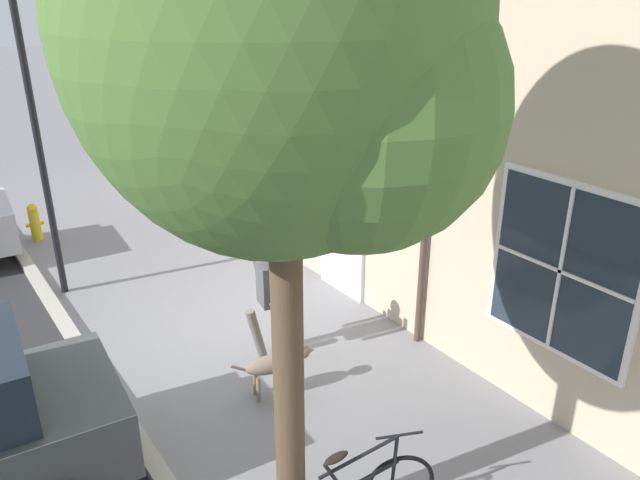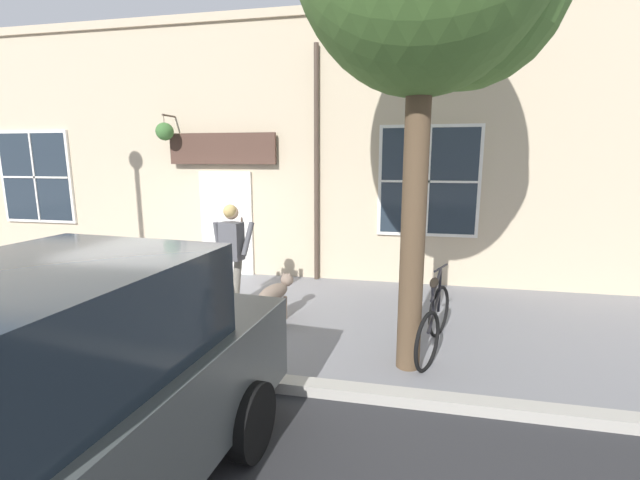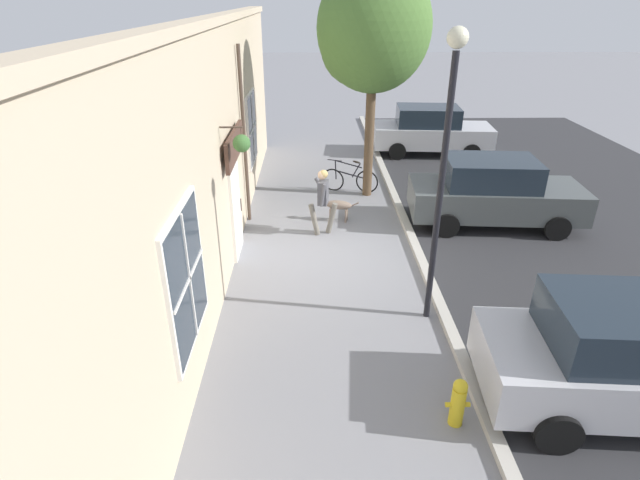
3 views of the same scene
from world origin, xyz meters
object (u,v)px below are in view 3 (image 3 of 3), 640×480
(parked_car_nearest_curb, at_px, (637,358))
(street_lamp, at_px, (446,145))
(leaning_bicycle, at_px, (350,179))
(parked_car_far_end, at_px, (431,130))
(street_tree_by_curb, at_px, (370,34))
(pedestrian_walking, at_px, (323,196))
(parked_car_mid_block, at_px, (494,192))
(dog_on_leash, at_px, (336,205))
(fire_hydrant, at_px, (458,402))

(parked_car_nearest_curb, relative_size, street_lamp, 0.88)
(leaning_bicycle, xyz_separation_m, parked_car_far_end, (3.30, 3.98, 0.50))
(street_tree_by_curb, bearing_deg, pedestrian_walking, -114.72)
(leaning_bicycle, distance_m, parked_car_mid_block, 4.33)
(street_tree_by_curb, xyz_separation_m, street_lamp, (0.56, -6.46, -1.23))
(pedestrian_walking, distance_m, dog_on_leash, 1.06)
(dog_on_leash, relative_size, fire_hydrant, 1.41)
(pedestrian_walking, xyz_separation_m, street_lamp, (1.86, -3.62, 2.26))
(pedestrian_walking, height_order, fire_hydrant, pedestrian_walking)
(dog_on_leash, bearing_deg, parked_car_mid_block, -4.07)
(parked_car_mid_block, relative_size, street_lamp, 0.88)
(fire_hydrant, bearing_deg, dog_on_leash, 100.77)
(street_tree_by_curb, height_order, fire_hydrant, street_tree_by_curb)
(street_tree_by_curb, distance_m, street_lamp, 6.59)
(parked_car_far_end, bearing_deg, parked_car_nearest_curb, -89.80)
(dog_on_leash, height_order, fire_hydrant, fire_hydrant)
(parked_car_nearest_curb, xyz_separation_m, parked_car_far_end, (-0.05, 12.97, 0.00))
(leaning_bicycle, relative_size, parked_car_far_end, 0.38)
(leaning_bicycle, bearing_deg, parked_car_far_end, 50.37)
(pedestrian_walking, xyz_separation_m, fire_hydrant, (1.72, -6.24, -0.61))
(leaning_bicycle, height_order, fire_hydrant, leaning_bicycle)
(street_lamp, bearing_deg, leaning_bicycle, 98.31)
(pedestrian_walking, distance_m, parked_car_mid_block, 4.42)
(parked_car_mid_block, bearing_deg, dog_on_leash, 175.93)
(pedestrian_walking, bearing_deg, fire_hydrant, -74.61)
(parked_car_nearest_curb, height_order, fire_hydrant, parked_car_nearest_curb)
(leaning_bicycle, relative_size, parked_car_mid_block, 0.38)
(leaning_bicycle, bearing_deg, dog_on_leash, -103.11)
(street_tree_by_curb, height_order, leaning_bicycle, street_tree_by_curb)
(parked_car_mid_block, xyz_separation_m, fire_hydrant, (-2.67, -6.77, -0.48))
(pedestrian_walking, distance_m, parked_car_nearest_curb, 7.31)
(leaning_bicycle, height_order, street_lamp, street_lamp)
(parked_car_mid_block, distance_m, fire_hydrant, 7.29)
(parked_car_mid_block, height_order, parked_car_far_end, same)
(pedestrian_walking, xyz_separation_m, parked_car_mid_block, (4.39, 0.53, -0.13))
(parked_car_mid_block, relative_size, parked_car_far_end, 1.00)
(leaning_bicycle, relative_size, street_lamp, 0.34)
(parked_car_nearest_curb, bearing_deg, parked_car_mid_block, 88.63)
(street_tree_by_curb, height_order, parked_car_mid_block, street_tree_by_curb)
(parked_car_mid_block, bearing_deg, street_tree_by_curb, 143.24)
(street_tree_by_curb, bearing_deg, street_lamp, -85.05)
(parked_car_nearest_curb, xyz_separation_m, parked_car_mid_block, (0.16, 6.48, 0.00))
(parked_car_nearest_curb, bearing_deg, leaning_bicycle, 110.40)
(parked_car_mid_block, distance_m, parked_car_far_end, 6.49)
(fire_hydrant, bearing_deg, pedestrian_walking, 105.39)
(fire_hydrant, bearing_deg, street_tree_by_curb, 92.60)
(parked_car_mid_block, bearing_deg, parked_car_nearest_curb, -91.37)
(parked_car_mid_block, distance_m, street_lamp, 5.41)
(dog_on_leash, distance_m, street_lamp, 5.46)
(dog_on_leash, xyz_separation_m, leaning_bicycle, (0.52, 2.22, -0.07))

